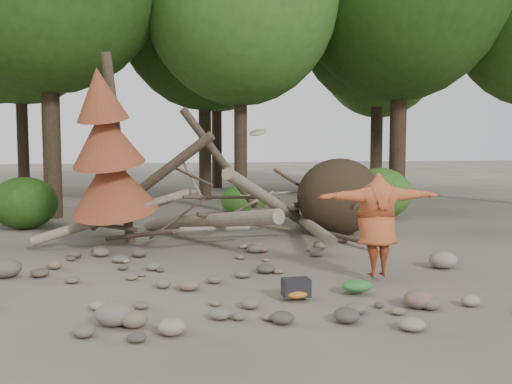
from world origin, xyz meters
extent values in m
plane|color=#514C44|center=(0.00, 0.00, 0.00)|extent=(120.00, 120.00, 0.00)
ellipsoid|color=#332619|center=(2.60, 4.30, 0.99)|extent=(2.20, 1.87, 1.98)
cylinder|color=gray|center=(-1.00, 3.70, 0.55)|extent=(2.61, 5.11, 1.08)
cylinder|color=gray|center=(0.80, 4.20, 0.90)|extent=(3.18, 3.71, 1.90)
cylinder|color=brown|center=(-2.20, 4.60, 1.40)|extent=(3.08, 1.91, 2.49)
cylinder|color=gray|center=(1.60, 3.50, 0.35)|extent=(1.13, 4.98, 0.43)
cylinder|color=brown|center=(-0.30, 4.80, 1.80)|extent=(2.39, 1.03, 2.89)
cylinder|color=gray|center=(-3.00, 4.00, 0.70)|extent=(3.71, 0.86, 1.20)
cylinder|color=#4C3F30|center=(-2.50, 3.50, 0.30)|extent=(1.52, 1.70, 0.49)
cylinder|color=gray|center=(0.20, 4.40, 0.80)|extent=(1.57, 0.85, 0.69)
cylinder|color=#4C3F30|center=(1.80, 4.90, 1.20)|extent=(1.92, 1.25, 1.10)
cylinder|color=gray|center=(-1.20, 4.20, 1.50)|extent=(0.37, 1.42, 0.85)
cylinder|color=#4C3F30|center=(2.20, 3.20, 0.15)|extent=(0.79, 2.54, 0.12)
cylinder|color=gray|center=(-0.80, 3.10, 0.45)|extent=(1.78, 1.11, 0.29)
cylinder|color=#4C3F30|center=(-2.90, 3.80, 2.20)|extent=(0.67, 1.13, 4.35)
cone|color=brown|center=(-3.06, 3.49, 1.50)|extent=(2.06, 2.13, 1.86)
cone|color=brown|center=(-3.16, 3.28, 2.50)|extent=(1.71, 1.78, 1.65)
cone|color=brown|center=(-3.26, 3.09, 3.40)|extent=(1.23, 1.30, 1.41)
cylinder|color=#38281C|center=(-5.00, 9.50, 4.48)|extent=(0.56, 0.56, 8.96)
cylinder|color=#38281C|center=(1.00, 9.20, 3.57)|extent=(0.44, 0.44, 7.14)
cylinder|color=#38281C|center=(7.00, 9.80, 4.72)|extent=(0.60, 0.60, 9.45)
cylinder|color=#38281C|center=(-6.50, 13.50, 3.78)|extent=(0.42, 0.42, 7.56)
cylinder|color=#38281C|center=(0.50, 14.20, 4.27)|extent=(0.52, 0.52, 8.54)
cylinder|color=#38281C|center=(8.00, 13.80, 4.06)|extent=(0.50, 0.50, 8.12)
ellipsoid|color=#2E5C1A|center=(8.00, 13.80, 8.35)|extent=(7.42, 7.42, 8.91)
cylinder|color=#38281C|center=(2.00, 20.50, 4.38)|extent=(0.54, 0.54, 8.75)
ellipsoid|color=#396D22|center=(2.00, 20.50, 9.00)|extent=(8.00, 8.00, 10.00)
cylinder|color=#38281C|center=(11.00, 20.00, 3.92)|extent=(0.46, 0.46, 7.84)
ellipsoid|color=#2E5C1A|center=(11.00, 20.00, 8.06)|extent=(7.17, 7.17, 8.60)
ellipsoid|color=#234813|center=(-5.50, 7.20, 0.72)|extent=(1.80, 1.80, 1.44)
ellipsoid|color=#2E5C1A|center=(0.80, 7.80, 0.56)|extent=(1.40, 1.40, 1.12)
ellipsoid|color=#396D22|center=(5.00, 7.00, 0.80)|extent=(2.00, 2.00, 1.60)
imported|color=#AF4D27|center=(1.43, -0.48, 0.97)|extent=(2.24, 0.76, 1.79)
cylinder|color=#9B9462|center=(-0.75, -0.81, 2.53)|extent=(0.34, 0.35, 0.14)
cube|color=black|center=(-0.29, -1.37, 0.14)|extent=(0.41, 0.27, 0.27)
ellipsoid|color=#2D722E|center=(0.73, -1.28, 0.09)|extent=(0.49, 0.41, 0.18)
ellipsoid|color=#C06D21|center=(-0.31, -1.44, 0.06)|extent=(0.35, 0.28, 0.13)
ellipsoid|color=#6E675C|center=(-2.93, -2.00, 0.16)|extent=(0.52, 0.47, 0.31)
ellipsoid|color=brown|center=(1.31, -2.17, 0.13)|extent=(0.44, 0.40, 0.26)
ellipsoid|color=gray|center=(3.07, 0.11, 0.16)|extent=(0.53, 0.48, 0.32)
ellipsoid|color=#5C544E|center=(-4.86, 1.17, 0.17)|extent=(0.56, 0.50, 0.33)
camera|label=1|loc=(-2.77, -9.45, 2.36)|focal=40.00mm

